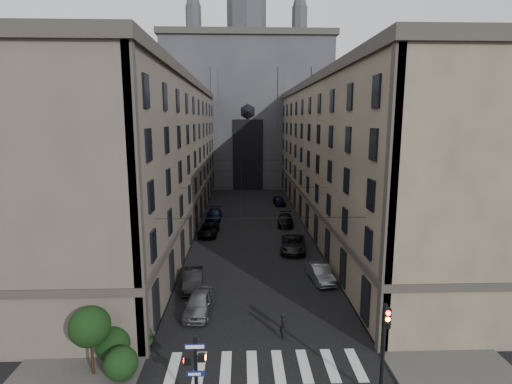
{
  "coord_description": "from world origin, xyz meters",
  "views": [
    {
      "loc": [
        -1.28,
        -15.63,
        13.9
      ],
      "look_at": [
        -0.24,
        12.85,
        8.74
      ],
      "focal_mm": 28.0,
      "sensor_mm": 36.0,
      "label": 1
    }
  ],
  "objects": [
    {
      "name": "car_left_midnear",
      "position": [
        -5.4,
        16.06,
        0.74
      ],
      "size": [
        1.92,
        4.63,
        1.49
      ],
      "primitive_type": "imported",
      "rotation": [
        0.0,
        0.0,
        0.08
      ],
      "color": "black",
      "rests_on": "ground"
    },
    {
      "name": "car_right_near",
      "position": [
        5.51,
        17.17,
        0.72
      ],
      "size": [
        2.12,
        4.55,
        1.44
      ],
      "primitive_type": "imported",
      "rotation": [
        0.0,
        0.0,
        0.14
      ],
      "color": "slate",
      "rests_on": "ground"
    },
    {
      "name": "car_right_midfar",
      "position": [
        4.52,
        35.94,
        0.73
      ],
      "size": [
        2.54,
        5.18,
        1.45
      ],
      "primitive_type": "imported",
      "rotation": [
        0.0,
        0.0,
        -0.1
      ],
      "color": "black",
      "rests_on": "ground"
    },
    {
      "name": "car_left_far",
      "position": [
        -5.22,
        39.22,
        0.75
      ],
      "size": [
        2.19,
        5.19,
        1.5
      ],
      "primitive_type": "imported",
      "rotation": [
        0.0,
        0.0,
        -0.02
      ],
      "color": "black",
      "rests_on": "ground"
    },
    {
      "name": "sidewalk_right",
      "position": [
        10.5,
        36.0,
        0.07
      ],
      "size": [
        7.0,
        80.0,
        0.15
      ],
      "primitive_type": "cube",
      "color": "#383533",
      "rests_on": "ground"
    },
    {
      "name": "gothic_tower",
      "position": [
        0.0,
        74.96,
        17.8
      ],
      "size": [
        35.0,
        23.0,
        58.0
      ],
      "color": "#2D2D33",
      "rests_on": "ground"
    },
    {
      "name": "car_left_near",
      "position": [
        -4.44,
        11.62,
        0.78
      ],
      "size": [
        2.21,
        4.74,
        1.57
      ],
      "primitive_type": "imported",
      "rotation": [
        0.0,
        0.0,
        -0.08
      ],
      "color": "slate",
      "rests_on": "ground"
    },
    {
      "name": "car_right_midnear",
      "position": [
        4.2,
        25.32,
        0.78
      ],
      "size": [
        3.3,
        5.88,
        1.55
      ],
      "primitive_type": "imported",
      "rotation": [
        0.0,
        0.0,
        -0.13
      ],
      "color": "black",
      "rests_on": "ground"
    },
    {
      "name": "car_left_midfar",
      "position": [
        -5.37,
        31.56,
        0.67
      ],
      "size": [
        2.54,
        4.97,
        1.34
      ],
      "primitive_type": "imported",
      "rotation": [
        0.0,
        0.0,
        -0.07
      ],
      "color": "black",
      "rests_on": "ground"
    },
    {
      "name": "tram_wires",
      "position": [
        0.0,
        35.63,
        7.25
      ],
      "size": [
        14.0,
        60.0,
        0.43
      ],
      "color": "black",
      "rests_on": "ground"
    },
    {
      "name": "pedestrian_signal_left",
      "position": [
        -3.51,
        1.5,
        2.32
      ],
      "size": [
        1.02,
        0.38,
        4.0
      ],
      "color": "black",
      "rests_on": "ground"
    },
    {
      "name": "pedestrian",
      "position": [
        1.33,
        8.0,
        0.88
      ],
      "size": [
        0.46,
        0.67,
        1.76
      ],
      "primitive_type": "imported",
      "rotation": [
        0.0,
        0.0,
        1.62
      ],
      "color": "black",
      "rests_on": "ground"
    },
    {
      "name": "shrub_cluster",
      "position": [
        -8.72,
        5.01,
        1.8
      ],
      "size": [
        3.9,
        4.4,
        3.9
      ],
      "color": "black",
      "rests_on": "sidewalk_left"
    },
    {
      "name": "building_right",
      "position": [
        13.44,
        36.0,
        9.34
      ],
      "size": [
        13.6,
        60.6,
        18.85
      ],
      "color": "brown",
      "rests_on": "ground"
    },
    {
      "name": "building_left",
      "position": [
        -13.44,
        36.0,
        9.34
      ],
      "size": [
        13.6,
        60.6,
        18.85
      ],
      "color": "#4F463D",
      "rests_on": "ground"
    },
    {
      "name": "zebra_crossing",
      "position": [
        0.0,
        5.0,
        0.01
      ],
      "size": [
        11.0,
        3.2,
        0.01
      ],
      "primitive_type": "cube",
      "color": "beige",
      "rests_on": "ground"
    },
    {
      "name": "traffic_light_right",
      "position": [
        5.6,
        1.92,
        3.29
      ],
      "size": [
        0.34,
        0.5,
        5.2
      ],
      "color": "black",
      "rests_on": "ground"
    },
    {
      "name": "car_right_far",
      "position": [
        4.89,
        48.98,
        0.71
      ],
      "size": [
        2.1,
        4.34,
        1.43
      ],
      "primitive_type": "imported",
      "rotation": [
        0.0,
        0.0,
        0.1
      ],
      "color": "black",
      "rests_on": "ground"
    },
    {
      "name": "sidewalk_left",
      "position": [
        -10.5,
        36.0,
        0.07
      ],
      "size": [
        7.0,
        80.0,
        0.15
      ],
      "primitive_type": "cube",
      "color": "#383533",
      "rests_on": "ground"
    }
  ]
}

